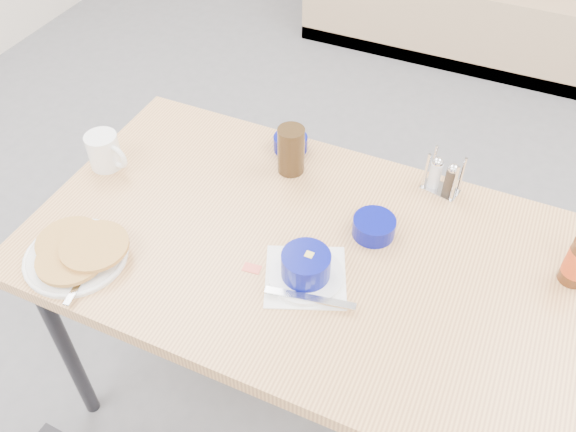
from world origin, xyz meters
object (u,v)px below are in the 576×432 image
at_px(dining_table, 306,262).
at_px(coffee_mug, 105,151).
at_px(grits_setting, 306,268).
at_px(butter_bowl, 374,227).
at_px(condiment_caddy, 443,178).
at_px(amber_tumbler, 291,150).
at_px(creamer_bowl, 290,143).
at_px(pancake_plate, 77,253).

height_order(dining_table, coffee_mug, coffee_mug).
height_order(dining_table, grits_setting, grits_setting).
distance_m(butter_bowl, condiment_caddy, 0.26).
xyz_separation_m(dining_table, coffee_mug, (-0.64, 0.05, 0.11)).
relative_size(butter_bowl, amber_tumbler, 0.77).
height_order(dining_table, creamer_bowl, creamer_bowl).
distance_m(coffee_mug, condiment_caddy, 0.93).
relative_size(coffee_mug, butter_bowl, 1.22).
relative_size(pancake_plate, butter_bowl, 2.38).
bearing_deg(condiment_caddy, coffee_mug, -149.34).
bearing_deg(pancake_plate, dining_table, 28.05).
distance_m(dining_table, pancake_plate, 0.57).
height_order(dining_table, condiment_caddy, condiment_caddy).
bearing_deg(dining_table, pancake_plate, -151.95).
xyz_separation_m(pancake_plate, grits_setting, (0.53, 0.17, 0.02)).
xyz_separation_m(coffee_mug, condiment_caddy, (0.89, 0.29, -0.01)).
distance_m(pancake_plate, butter_bowl, 0.73).
relative_size(creamer_bowl, butter_bowl, 0.91).
bearing_deg(pancake_plate, grits_setting, 17.80).
xyz_separation_m(dining_table, amber_tumbler, (-0.15, 0.25, 0.13)).
height_order(grits_setting, condiment_caddy, condiment_caddy).
relative_size(coffee_mug, condiment_caddy, 1.12).
height_order(grits_setting, creamer_bowl, grits_setting).
height_order(grits_setting, amber_tumbler, amber_tumbler).
height_order(creamer_bowl, condiment_caddy, condiment_caddy).
relative_size(grits_setting, amber_tumbler, 1.90).
xyz_separation_m(coffee_mug, butter_bowl, (0.77, 0.06, -0.03)).
bearing_deg(condiment_caddy, creamer_bowl, -166.30).
xyz_separation_m(dining_table, butter_bowl, (0.14, 0.11, 0.09)).
bearing_deg(coffee_mug, amber_tumbler, 22.18).
bearing_deg(grits_setting, amber_tumbler, 119.18).
distance_m(pancake_plate, creamer_bowl, 0.67).
height_order(pancake_plate, condiment_caddy, condiment_caddy).
height_order(pancake_plate, coffee_mug, coffee_mug).
bearing_deg(condiment_caddy, pancake_plate, -128.28).
xyz_separation_m(creamer_bowl, butter_bowl, (0.33, -0.22, 0.00)).
xyz_separation_m(grits_setting, condiment_caddy, (0.21, 0.43, 0.01)).
height_order(coffee_mug, creamer_bowl, coffee_mug).
relative_size(dining_table, butter_bowl, 12.94).
bearing_deg(grits_setting, creamer_bowl, 118.39).
bearing_deg(dining_table, grits_setting, -68.85).
bearing_deg(grits_setting, condiment_caddy, 63.73).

